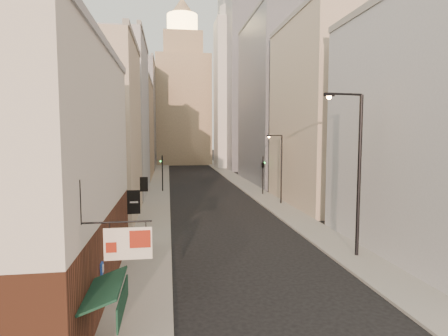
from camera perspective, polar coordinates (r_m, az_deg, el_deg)
The scene contains 17 objects.
sidewalk_left at distance 65.14m, azimuth -9.66°, elevation -1.76°, with size 3.00×140.00×0.15m, color gray.
sidewalk_right at distance 66.16m, azimuth 1.67°, elevation -1.58°, with size 3.00×140.00×0.15m, color gray.
near_building_left at distance 19.65m, azimuth -25.84°, elevation -0.64°, with size 8.30×23.04×12.30m.
left_bldg_beige at distance 36.32m, azimuth -19.50°, elevation 5.13°, with size 8.00×12.00×16.00m, color #C2B098.
left_bldg_grey at distance 52.17m, azimuth -16.21°, elevation 7.34°, with size 8.00×16.00×20.00m, color #A1A2A6.
left_bldg_tan at distance 70.01m, azimuth -14.21°, elevation 5.55°, with size 8.00×18.00×17.00m, color #907A5E.
left_bldg_wingrid at distance 90.03m, azimuth -12.99°, elevation 7.68°, with size 8.00×20.00×24.00m, color gray.
right_bldg_grey at distance 27.61m, azimuth 29.93°, elevation 4.83°, with size 8.00×16.00×16.00m, color #A1A2A6.
right_bldg_beige at distance 43.26m, azimuth 14.97°, elevation 7.86°, with size 8.00×16.00×20.00m, color #C2B098.
right_bldg_wingrid at distance 62.29m, azimuth 7.59°, elevation 9.87°, with size 8.00×20.00×26.00m, color gray.
highrise at distance 92.40m, azimuth 6.41°, elevation 16.24°, with size 21.00×23.00×51.20m.
clock_tower at distance 102.22m, azimuth -6.26°, elevation 10.62°, with size 14.00×14.00×44.90m.
white_tower at distance 89.61m, azimuth 1.30°, elevation 12.06°, with size 8.00×8.00×41.50m.
streetlamp_near at distance 24.68m, azimuth 19.44°, elevation 0.37°, with size 2.70×0.60×10.32m.
streetlamp_mid at distance 41.78m, azimuth 8.52°, elevation 0.44°, with size 1.95×0.84×7.76m.
traffic_light_left at distance 51.18m, azimuth -9.38°, elevation 0.27°, with size 0.58×0.49×5.00m.
traffic_light_right at distance 48.28m, azimuth 5.95°, elevation 0.38°, with size 0.75×0.75×5.00m.
Camera 1 is at (-5.12, -9.67, 7.82)m, focal length 30.00 mm.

